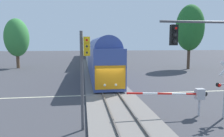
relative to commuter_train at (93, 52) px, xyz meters
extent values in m
plane|color=#3D3D42|center=(0.00, -28.50, -2.73)|extent=(220.00, 220.00, 0.00)
cube|color=beige|center=(0.00, -28.50, -2.73)|extent=(44.00, 0.20, 0.01)
cube|color=slate|center=(0.00, -28.50, -2.64)|extent=(4.40, 80.00, 0.18)
cube|color=#56514C|center=(-0.72, -28.50, -2.48)|extent=(0.10, 80.00, 0.14)
cube|color=#56514C|center=(0.71, -28.50, -2.48)|extent=(0.10, 80.00, 0.14)
cube|color=#384C93|center=(0.00, -20.23, -0.46)|extent=(3.00, 17.41, 3.90)
cube|color=orange|center=(0.00, -28.96, -1.05)|extent=(2.76, 0.08, 2.15)
cylinder|color=#384C93|center=(0.00, -20.23, 1.37)|extent=(2.76, 15.67, 2.76)
sphere|color=#F4F2CC|center=(-0.50, -28.97, -1.73)|extent=(0.24, 0.24, 0.24)
sphere|color=#F4F2CC|center=(0.50, -28.97, -1.73)|extent=(0.24, 0.24, 0.24)
cube|color=#B7BCC6|center=(0.00, 0.02, -0.11)|extent=(3.00, 21.29, 4.60)
cube|color=black|center=(1.51, 0.02, 0.19)|extent=(0.04, 19.16, 0.90)
cube|color=gold|center=(1.52, 0.02, -1.26)|extent=(0.04, 19.59, 0.36)
cube|color=#B7BCC6|center=(0.00, 22.21, -0.11)|extent=(3.00, 21.29, 4.60)
cube|color=black|center=(1.51, 22.21, 0.19)|extent=(0.04, 19.16, 0.90)
cube|color=gold|center=(1.52, 22.21, -1.26)|extent=(0.04, 19.59, 0.36)
cylinder|color=#B7B7BC|center=(5.08, -34.83, -2.18)|extent=(0.14, 0.14, 1.10)
cube|color=#B7B7BC|center=(5.08, -34.83, -1.28)|extent=(0.56, 0.40, 0.70)
sphere|color=black|center=(5.43, -34.83, -1.28)|extent=(0.36, 0.36, 0.36)
cylinder|color=red|center=(4.60, -34.83, -1.26)|extent=(0.96, 0.12, 0.16)
cylinder|color=white|center=(3.64, -34.83, -1.22)|extent=(0.96, 0.12, 0.16)
cylinder|color=red|center=(2.68, -34.83, -1.18)|extent=(0.96, 0.12, 0.16)
cylinder|color=white|center=(1.72, -34.83, -1.13)|extent=(0.96, 0.12, 0.16)
cylinder|color=red|center=(0.76, -34.83, -1.09)|extent=(0.96, 0.12, 0.16)
sphere|color=red|center=(0.28, -34.83, -1.07)|extent=(0.14, 0.14, 0.14)
cylinder|color=black|center=(5.81, -35.60, -0.55)|extent=(0.26, 0.18, 0.26)
sphere|color=red|center=(5.81, -35.70, -0.55)|extent=(0.20, 0.20, 0.20)
cylinder|color=#4C4C51|center=(-2.48, -36.04, -0.05)|extent=(0.16, 0.16, 5.37)
cube|color=gold|center=(-2.20, -36.04, 1.84)|extent=(0.34, 0.26, 1.00)
sphere|color=red|center=(-2.20, -36.19, 2.16)|extent=(0.20, 0.20, 0.20)
cylinder|color=gold|center=(-2.20, -36.22, 2.16)|extent=(0.24, 0.10, 0.24)
sphere|color=#262626|center=(-2.20, -36.19, 1.84)|extent=(0.20, 0.20, 0.20)
cylinder|color=gold|center=(-2.20, -36.22, 1.84)|extent=(0.24, 0.10, 0.24)
sphere|color=#262626|center=(-2.20, -36.19, 1.52)|extent=(0.20, 0.20, 0.20)
cylinder|color=gold|center=(-2.20, -36.22, 1.52)|extent=(0.24, 0.10, 0.24)
cylinder|color=#4C4C51|center=(3.72, -37.34, 3.04)|extent=(4.86, 0.12, 0.12)
cube|color=black|center=(2.01, -37.34, 2.39)|extent=(0.34, 0.26, 1.00)
sphere|color=red|center=(2.01, -37.49, 2.71)|extent=(0.20, 0.20, 0.20)
cylinder|color=black|center=(2.01, -37.52, 2.71)|extent=(0.24, 0.10, 0.24)
sphere|color=#262626|center=(2.01, -37.49, 2.39)|extent=(0.20, 0.20, 0.20)
cylinder|color=black|center=(2.01, -37.52, 2.39)|extent=(0.24, 0.10, 0.24)
sphere|color=#262626|center=(2.01, -37.49, 2.07)|extent=(0.20, 0.20, 0.20)
cylinder|color=black|center=(2.01, -37.52, 2.07)|extent=(0.24, 0.10, 0.24)
cylinder|color=#4C3828|center=(16.74, -11.52, -0.55)|extent=(0.53, 0.53, 4.38)
ellipsoid|color=#236628|center=(16.74, -11.52, 4.71)|extent=(4.96, 4.96, 8.17)
cylinder|color=brown|center=(-14.49, -5.98, -1.19)|extent=(0.59, 0.59, 3.09)
ellipsoid|color=#38843D|center=(-14.49, -5.98, 2.99)|extent=(4.44, 4.44, 7.03)
camera|label=1|loc=(-2.42, -47.10, 2.01)|focal=33.38mm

